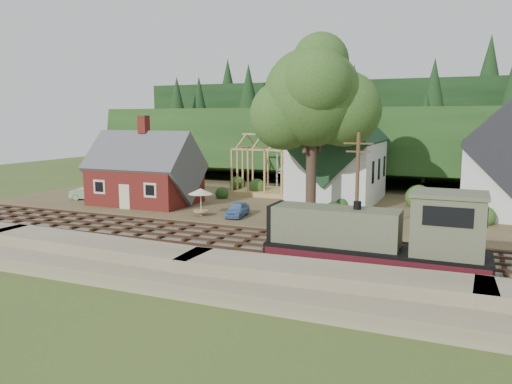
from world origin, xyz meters
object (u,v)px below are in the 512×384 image
at_px(locomotive, 383,239).
at_px(car_green, 89,194).
at_px(patio_set, 201,193).
at_px(car_blue, 237,209).

distance_m(locomotive, car_green, 35.88).
bearing_deg(patio_set, locomotive, -30.32).
height_order(locomotive, patio_set, locomotive).
bearing_deg(patio_set, car_blue, 18.61).
xyz_separation_m(locomotive, patio_set, (-17.66, 10.33, 0.25)).
distance_m(locomotive, patio_set, 20.46).
distance_m(locomotive, car_blue, 18.50).
xyz_separation_m(car_green, patio_set, (15.56, -3.18, 1.47)).
bearing_deg(car_green, car_blue, -115.21).
xyz_separation_m(car_blue, car_green, (-18.68, 2.12, 0.02)).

